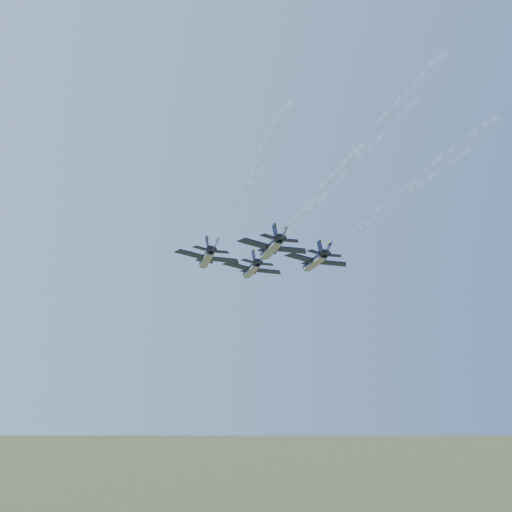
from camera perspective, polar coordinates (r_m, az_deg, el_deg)
name	(u,v)px	position (r m, az deg, el deg)	size (l,w,h in m)	color
jet_lead	(251,269)	(124.73, -0.43, -1.19)	(11.22, 15.16, 3.41)	black
jet_left	(207,258)	(113.85, -4.42, -0.17)	(11.22, 15.16, 3.41)	black
jet_right	(315,261)	(117.07, 5.23, -0.47)	(11.22, 15.16, 3.41)	black
jet_slot	(271,248)	(105.09, 1.36, 0.74)	(11.22, 15.16, 3.41)	black
smoke_trail_lead	(306,219)	(87.39, 4.48, 3.30)	(14.86, 51.68, 1.63)	white
smoke_trail_left	(247,195)	(76.14, -0.78, 5.48)	(14.86, 51.68, 1.63)	white
smoke_trail_right	(405,202)	(81.24, 13.15, 4.70)	(14.86, 51.68, 1.63)	white
smoke_trail_slot	(353,171)	(68.69, 8.64, 7.50)	(14.86, 51.68, 1.63)	white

